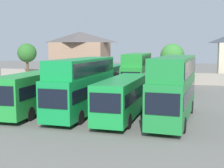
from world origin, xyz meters
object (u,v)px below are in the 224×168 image
Objects in this scene: bus_2 at (82,83)px; house_terrace_left at (80,54)px; bus_3 at (123,96)px; bus_4 at (174,85)px; bus_6 at (137,70)px; bus_1 at (37,89)px; tree_left_of_lot at (27,53)px; bus_7 at (171,78)px; bus_5 at (108,76)px; tree_right_of_lot at (172,56)px.

bus_2 is 0.98× the size of house_terrace_left.
bus_4 is (4.01, 0.37, 0.97)m from bus_3.
bus_6 is at bearing 173.20° from bus_2.
bus_4 is 38.03m from house_terrace_left.
bus_3 is at bearing 82.71° from bus_1.
bus_4 is 34.35m from tree_left_of_lot.
bus_6 is (1.70, 14.75, 0.07)m from bus_2.
bus_1 is 15.91m from bus_6.
bus_2 is 1.01× the size of bus_7.
tree_left_of_lot is at bearing -114.63° from bus_5.
tree_right_of_lot is at bearing 157.16° from bus_1.
bus_6 is at bearing 153.55° from bus_1.
tree_right_of_lot is (4.93, 27.07, 1.62)m from bus_2.
house_terrace_left reaches higher than bus_2.
bus_6 is at bearing -173.14° from bus_3.
bus_6 is 21.72m from tree_left_of_lot.
bus_1 is at bearing -26.53° from bus_6.
bus_2 is at bearing -67.20° from house_terrace_left.
bus_5 is at bearing -120.52° from tree_right_of_lot.
tree_right_of_lot is (9.40, 26.96, 2.33)m from bus_1.
bus_1 is 4.53m from bus_2.
bus_7 is at bearing 140.77° from bus_1.
bus_3 is 36.35m from house_terrace_left.
bus_1 is 25.97m from tree_left_of_lot.
bus_7 is (2.24, 15.17, 0.08)m from bus_3.
tree_right_of_lot is (3.24, 12.32, 1.55)m from bus_6.
bus_4 reaches higher than bus_1.
bus_1 is 1.86× the size of tree_left_of_lot.
bus_2 is at bearing 85.01° from bus_1.
bus_4 is at bearing 7.23° from bus_7.
bus_2 is 3.90m from bus_3.
bus_7 is 12.60m from tree_right_of_lot.
tree_left_of_lot reaches higher than bus_7.
bus_1 is 1.10× the size of bus_2.
tree_right_of_lot is at bearing 176.64° from bus_3.
house_terrace_left reaches higher than tree_right_of_lot.
house_terrace_left reaches higher than bus_5.
tree_right_of_lot reaches higher than bus_5.
bus_5 is 1.04× the size of house_terrace_left.
tree_left_of_lot is (-5.56, -10.00, 0.29)m from house_terrace_left.
tree_right_of_lot is (-1.09, 12.32, 2.38)m from bus_7.
house_terrace_left is (-14.97, 16.82, 1.65)m from bus_6.
bus_5 is 20.19m from house_terrace_left.
house_terrace_left reaches higher than bus_3.
bus_4 is 0.98× the size of house_terrace_left.
bus_5 is 14.42m from tree_right_of_lot.
bus_4 is 27.32m from tree_right_of_lot.
bus_6 is at bearing -48.33° from house_terrace_left.
bus_2 reaches higher than bus_3.
bus_5 is (-2.28, 14.84, -0.84)m from bus_2.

